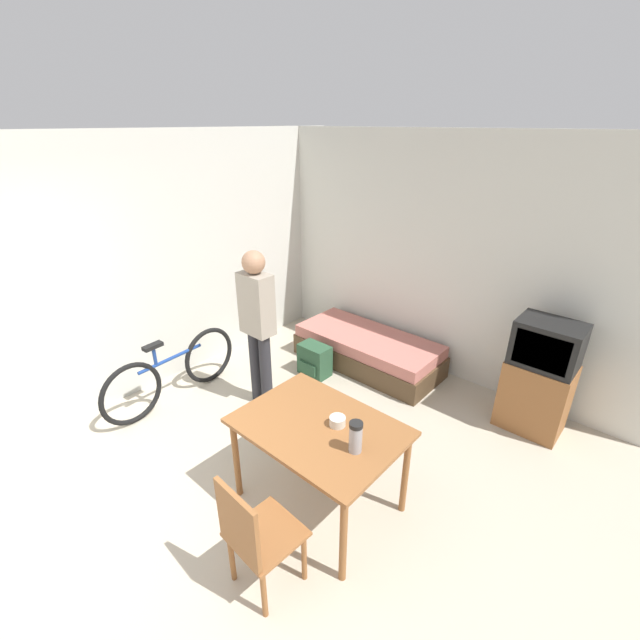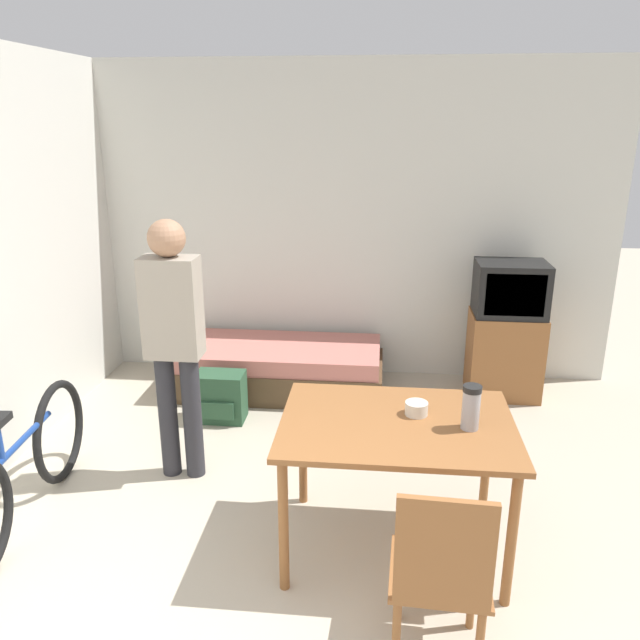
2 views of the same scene
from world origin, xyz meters
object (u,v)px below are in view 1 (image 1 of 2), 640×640
Objects in this scene: tv at (539,378)px; dining_table at (319,435)px; wooden_chair at (253,535)px; backpack at (314,360)px; person_standing at (257,319)px; mate_bowl at (337,421)px; daybed at (368,350)px; thermos_flask at (356,435)px; bicycle at (173,372)px.

tv is 2.28m from dining_table.
wooden_chair is 2.35× the size of backpack.
mate_bowl is at bearing -19.44° from person_standing.
backpack is (-0.33, -0.61, -0.01)m from daybed.
tv is at bearing 32.71° from person_standing.
daybed is 1.99× the size of wooden_chair.
person_standing is 1.10m from backpack.
wooden_chair is 0.86m from thermos_flask.
tv is (1.90, 0.09, 0.36)m from daybed.
bicycle is at bearing -119.37° from daybed.
bicycle is at bearing -140.44° from person_standing.
person_standing reaches higher than backpack.
dining_table reaches higher than daybed.
thermos_flask is 2.29m from backpack.
tv reaches higher than backpack.
daybed is 1.94m from tv.
wooden_chair is (1.14, -2.77, 0.30)m from daybed.
tv is at bearing 75.08° from wooden_chair.
dining_table is 0.18m from mate_bowl.
thermos_flask is 1.93× the size of mate_bowl.
tv is at bearing 2.70° from daybed.
mate_bowl is (-0.26, 0.13, -0.09)m from thermos_flask.
thermos_flask is at bearing -20.49° from person_standing.
person_standing reaches higher than dining_table.
daybed is 2.51m from thermos_flask.
bicycle is at bearing 160.66° from wooden_chair.
dining_table is 3.11× the size of backpack.
dining_table reaches higher than bicycle.
backpack is at bearing 85.83° from person_standing.
person_standing is (-2.29, -1.47, 0.42)m from tv.
wooden_chair is 0.93m from mate_bowl.
thermos_flask is at bearing -5.68° from dining_table.
thermos_flask is at bearing -56.78° from daybed.
thermos_flask is (0.19, 0.75, 0.39)m from wooden_chair.
dining_table is (0.97, -1.99, 0.47)m from daybed.
wooden_chair is at bearing -103.91° from thermos_flask.
backpack is (-1.66, 1.41, -0.69)m from thermos_flask.
dining_table is 1.32× the size of wooden_chair.
person_standing is 1.83m from thermos_flask.
mate_bowl reaches higher than daybed.
wooden_chair is at bearing -42.31° from person_standing.
person_standing is at bearing -147.29° from tv.
thermos_flask reaches higher than wooden_chair.
wooden_chair is 7.58× the size of mate_bowl.
thermos_flask is at bearing -105.27° from tv.
dining_table is 1.95m from backpack.
wooden_chair reaches higher than bicycle.
tv reaches higher than mate_bowl.
bicycle is at bearing -119.68° from backpack.
tv is at bearing 65.80° from dining_table.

